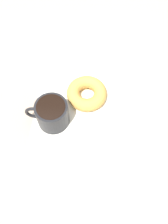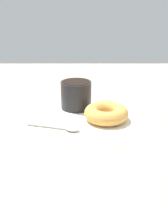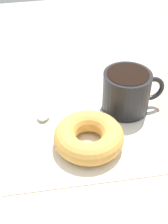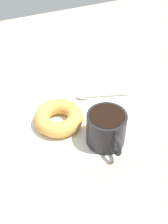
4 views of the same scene
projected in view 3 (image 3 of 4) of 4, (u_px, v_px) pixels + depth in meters
ground_plane at (95, 115)px, 60.75cm from camera, size 120.00×120.00×2.00cm
napkin at (84, 121)px, 57.68cm from camera, size 29.94×29.94×0.30cm
coffee_cup at (127, 91)px, 57.78cm from camera, size 8.83×11.89×7.85cm
donut at (89, 137)px, 51.61cm from camera, size 11.73×11.73×3.78cm
spoon at (46, 109)px, 59.52cm from camera, size 14.23×5.36×0.90cm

